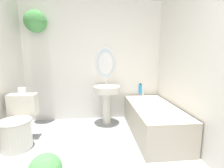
{
  "coord_description": "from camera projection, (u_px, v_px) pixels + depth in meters",
  "views": [
    {
      "loc": [
        0.06,
        -0.47,
        1.29
      ],
      "look_at": [
        0.27,
        1.77,
        0.92
      ],
      "focal_mm": 26.0,
      "sensor_mm": 36.0,
      "label": 1
    }
  ],
  "objects": [
    {
      "name": "toilet_paper_roll",
      "position": [
        22.0,
        91.0,
        2.5
      ],
      "size": [
        0.11,
        0.11,
        0.1
      ],
      "color": "white",
      "rests_on": "toilet"
    },
    {
      "name": "wall_right",
      "position": [
        205.0,
        65.0,
        2.0
      ],
      "size": [
        0.06,
        2.98,
        2.4
      ],
      "color": "silver",
      "rests_on": "ground_plane"
    },
    {
      "name": "bathtub",
      "position": [
        153.0,
        119.0,
        2.73
      ],
      "size": [
        0.71,
        1.52,
        0.57
      ],
      "color": "#B2A893",
      "rests_on": "ground_plane"
    },
    {
      "name": "toilet",
      "position": [
        18.0,
        126.0,
        2.36
      ],
      "size": [
        0.44,
        0.62,
        0.73
      ],
      "color": "beige",
      "rests_on": "ground_plane"
    },
    {
      "name": "shampoo_bottle",
      "position": [
        140.0,
        89.0,
        3.25
      ],
      "size": [
        0.07,
        0.07,
        0.21
      ],
      "color": "#2D84C6",
      "rests_on": "bathtub"
    },
    {
      "name": "pedestal_sink",
      "position": [
        107.0,
        96.0,
        3.12
      ],
      "size": [
        0.51,
        0.51,
        0.84
      ],
      "color": "beige",
      "rests_on": "ground_plane"
    },
    {
      "name": "wall_back",
      "position": [
        86.0,
        57.0,
        3.26
      ],
      "size": [
        2.86,
        0.4,
        2.4
      ],
      "color": "silver",
      "rests_on": "ground_plane"
    }
  ]
}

